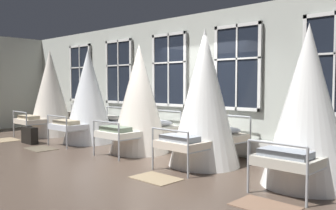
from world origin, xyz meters
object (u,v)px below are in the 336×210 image
object	(u,v)px
cot_third	(139,100)
suitcase_dark	(30,135)
cot_fourth	(205,100)
cot_fifth	(308,108)
cot_second	(89,97)
cot_first	(50,94)

from	to	relation	value
cot_third	suitcase_dark	world-z (taller)	cot_third
cot_fourth	cot_fifth	world-z (taller)	cot_fourth
cot_third	suitcase_dark	size ratio (longest dim) A/B	4.45
cot_second	cot_fourth	xyz separation A→B (m)	(3.94, -0.04, 0.06)
cot_fifth	cot_fourth	bearing A→B (deg)	90.37
cot_third	suitcase_dark	bearing A→B (deg)	111.96
cot_first	cot_second	distance (m)	1.99
cot_third	cot_fifth	bearing A→B (deg)	-91.42
cot_first	cot_fourth	world-z (taller)	cot_fourth
cot_second	cot_third	size ratio (longest dim) A/B	1.01
cot_first	cot_fourth	distance (m)	5.94
cot_second	cot_fifth	world-z (taller)	cot_second
cot_first	cot_second	size ratio (longest dim) A/B	1.04
cot_first	cot_third	xyz separation A→B (m)	(4.01, 0.03, -0.06)
cot_first	cot_third	size ratio (longest dim) A/B	1.05
cot_fifth	suitcase_dark	distance (m)	7.09
cot_first	suitcase_dark	bearing A→B (deg)	-138.03
cot_fifth	cot_second	bearing A→B (deg)	90.75
cot_second	cot_fifth	distance (m)	5.97
cot_fourth	cot_third	bearing A→B (deg)	90.13
cot_first	suitcase_dark	distance (m)	1.88
cot_fourth	cot_fifth	bearing A→B (deg)	-89.71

